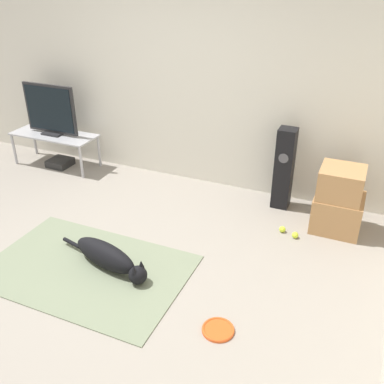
{
  "coord_description": "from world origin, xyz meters",
  "views": [
    {
      "loc": [
        2.18,
        -2.53,
        2.46
      ],
      "look_at": [
        0.67,
        0.94,
        0.45
      ],
      "focal_mm": 40.0,
      "sensor_mm": 36.0,
      "label": 1
    }
  ],
  "objects_px": {
    "dog": "(109,257)",
    "cardboard_box_lower": "(337,212)",
    "tennis_ball_near_speaker": "(295,235)",
    "floor_speaker": "(284,169)",
    "tennis_ball_by_boxes": "(282,229)",
    "frisbee": "(218,330)",
    "tv": "(50,110)",
    "game_console": "(60,163)",
    "tv_stand": "(54,137)",
    "cardboard_box_upper": "(341,183)"
  },
  "relations": [
    {
      "from": "dog",
      "to": "floor_speaker",
      "type": "relative_size",
      "value": 1.13
    },
    {
      "from": "game_console",
      "to": "floor_speaker",
      "type": "bearing_deg",
      "value": 2.21
    },
    {
      "from": "frisbee",
      "to": "floor_speaker",
      "type": "distance_m",
      "value": 2.15
    },
    {
      "from": "tennis_ball_by_boxes",
      "to": "tv_stand",
      "type": "bearing_deg",
      "value": 172.21
    },
    {
      "from": "cardboard_box_upper",
      "to": "tv_stand",
      "type": "height_order",
      "value": "cardboard_box_upper"
    },
    {
      "from": "dog",
      "to": "tennis_ball_near_speaker",
      "type": "bearing_deg",
      "value": 38.92
    },
    {
      "from": "cardboard_box_lower",
      "to": "cardboard_box_upper",
      "type": "distance_m",
      "value": 0.35
    },
    {
      "from": "tv_stand",
      "to": "floor_speaker",
      "type": "bearing_deg",
      "value": 1.92
    },
    {
      "from": "cardboard_box_upper",
      "to": "floor_speaker",
      "type": "xyz_separation_m",
      "value": [
        -0.63,
        0.26,
        -0.07
      ]
    },
    {
      "from": "cardboard_box_upper",
      "to": "game_console",
      "type": "height_order",
      "value": "cardboard_box_upper"
    },
    {
      "from": "floor_speaker",
      "to": "game_console",
      "type": "xyz_separation_m",
      "value": [
        -3.05,
        -0.12,
        -0.42
      ]
    },
    {
      "from": "tennis_ball_by_boxes",
      "to": "cardboard_box_lower",
      "type": "bearing_deg",
      "value": 31.93
    },
    {
      "from": "cardboard_box_lower",
      "to": "floor_speaker",
      "type": "height_order",
      "value": "floor_speaker"
    },
    {
      "from": "cardboard_box_lower",
      "to": "tv_stand",
      "type": "relative_size",
      "value": 0.41
    },
    {
      "from": "frisbee",
      "to": "tennis_ball_by_boxes",
      "type": "distance_m",
      "value": 1.55
    },
    {
      "from": "frisbee",
      "to": "floor_speaker",
      "type": "height_order",
      "value": "floor_speaker"
    },
    {
      "from": "cardboard_box_upper",
      "to": "cardboard_box_lower",
      "type": "bearing_deg",
      "value": 54.55
    },
    {
      "from": "tennis_ball_near_speaker",
      "to": "game_console",
      "type": "relative_size",
      "value": 0.22
    },
    {
      "from": "cardboard_box_lower",
      "to": "tennis_ball_by_boxes",
      "type": "bearing_deg",
      "value": -148.07
    },
    {
      "from": "frisbee",
      "to": "cardboard_box_upper",
      "type": "distance_m",
      "value": 2.01
    },
    {
      "from": "dog",
      "to": "tv",
      "type": "distance_m",
      "value": 2.65
    },
    {
      "from": "tennis_ball_by_boxes",
      "to": "game_console",
      "type": "height_order",
      "value": "game_console"
    },
    {
      "from": "dog",
      "to": "tennis_ball_near_speaker",
      "type": "distance_m",
      "value": 1.88
    },
    {
      "from": "tennis_ball_by_boxes",
      "to": "game_console",
      "type": "distance_m",
      "value": 3.23
    },
    {
      "from": "tv_stand",
      "to": "dog",
      "type": "bearing_deg",
      "value": -40.89
    },
    {
      "from": "tv_stand",
      "to": "cardboard_box_upper",
      "type": "bearing_deg",
      "value": -2.4
    },
    {
      "from": "dog",
      "to": "cardboard_box_upper",
      "type": "distance_m",
      "value": 2.38
    },
    {
      "from": "frisbee",
      "to": "game_console",
      "type": "relative_size",
      "value": 0.84
    },
    {
      "from": "dog",
      "to": "frisbee",
      "type": "bearing_deg",
      "value": -15.02
    },
    {
      "from": "frisbee",
      "to": "game_console",
      "type": "xyz_separation_m",
      "value": [
        -3.07,
        1.98,
        0.03
      ]
    },
    {
      "from": "frisbee",
      "to": "floor_speaker",
      "type": "bearing_deg",
      "value": 90.43
    },
    {
      "from": "cardboard_box_upper",
      "to": "tennis_ball_near_speaker",
      "type": "relative_size",
      "value": 6.49
    },
    {
      "from": "tv",
      "to": "tennis_ball_near_speaker",
      "type": "relative_size",
      "value": 11.77
    },
    {
      "from": "tv",
      "to": "tennis_ball_by_boxes",
      "type": "relative_size",
      "value": 11.77
    },
    {
      "from": "dog",
      "to": "tv",
      "type": "xyz_separation_m",
      "value": [
        -1.94,
        1.68,
        0.66
      ]
    },
    {
      "from": "floor_speaker",
      "to": "tennis_ball_near_speaker",
      "type": "distance_m",
      "value": 0.8
    },
    {
      "from": "tennis_ball_by_boxes",
      "to": "game_console",
      "type": "xyz_separation_m",
      "value": [
        -3.21,
        0.43,
        0.01
      ]
    },
    {
      "from": "dog",
      "to": "cardboard_box_lower",
      "type": "height_order",
      "value": "cardboard_box_lower"
    },
    {
      "from": "cardboard_box_lower",
      "to": "tv_stand",
      "type": "height_order",
      "value": "tv_stand"
    },
    {
      "from": "cardboard_box_upper",
      "to": "tennis_ball_near_speaker",
      "type": "distance_m",
      "value": 0.69
    },
    {
      "from": "cardboard_box_lower",
      "to": "tennis_ball_by_boxes",
      "type": "height_order",
      "value": "cardboard_box_lower"
    },
    {
      "from": "tennis_ball_by_boxes",
      "to": "tennis_ball_near_speaker",
      "type": "relative_size",
      "value": 1.0
    },
    {
      "from": "tv_stand",
      "to": "tennis_ball_near_speaker",
      "type": "relative_size",
      "value": 17.89
    },
    {
      "from": "cardboard_box_lower",
      "to": "tv",
      "type": "height_order",
      "value": "tv"
    },
    {
      "from": "dog",
      "to": "game_console",
      "type": "bearing_deg",
      "value": 138.7
    },
    {
      "from": "floor_speaker",
      "to": "tv_stand",
      "type": "distance_m",
      "value": 3.1
    },
    {
      "from": "cardboard_box_lower",
      "to": "tv_stand",
      "type": "distance_m",
      "value": 3.75
    },
    {
      "from": "cardboard_box_lower",
      "to": "tennis_ball_by_boxes",
      "type": "xyz_separation_m",
      "value": [
        -0.49,
        -0.31,
        -0.16
      ]
    },
    {
      "from": "cardboard_box_lower",
      "to": "tennis_ball_near_speaker",
      "type": "relative_size",
      "value": 7.34
    },
    {
      "from": "cardboard_box_lower",
      "to": "tennis_ball_near_speaker",
      "type": "height_order",
      "value": "cardboard_box_lower"
    }
  ]
}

